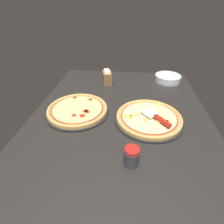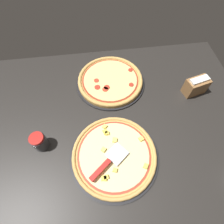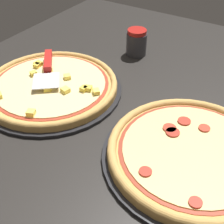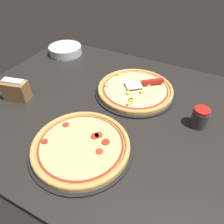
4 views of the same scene
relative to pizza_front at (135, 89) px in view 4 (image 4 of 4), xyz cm
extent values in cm
cube|color=black|center=(1.16, 17.73, -4.09)|extent=(155.44, 113.32, 3.60)
cylinder|color=black|center=(0.00, -0.01, -1.79)|extent=(42.41, 42.41, 1.00)
cylinder|color=tan|center=(0.00, -0.01, -0.49)|extent=(39.87, 39.87, 1.60)
torus|color=tan|center=(0.00, -0.01, 0.31)|extent=(39.87, 39.87, 1.83)
cylinder|color=#A33823|center=(0.00, -0.01, 0.38)|extent=(34.65, 34.65, 0.15)
cylinder|color=beige|center=(0.00, -0.01, 0.51)|extent=(32.69, 32.69, 0.40)
cube|color=yellow|center=(-2.10, 10.69, 1.33)|extent=(1.91, 1.72, 1.25)
cube|color=#F9E05B|center=(-2.85, 14.55, 1.33)|extent=(2.76, 2.77, 1.25)
cube|color=#F4D64C|center=(-4.94, -9.77, 1.33)|extent=(2.20, 2.00, 1.25)
cube|color=yellow|center=(3.44, 1.83, 1.33)|extent=(2.89, 2.87, 1.25)
cube|color=yellow|center=(-2.98, 11.59, 1.33)|extent=(2.63, 2.82, 1.25)
cube|color=#F9E05B|center=(-4.72, 2.67, 1.33)|extent=(2.74, 2.76, 1.25)
cube|color=yellow|center=(-5.92, -10.20, 1.33)|extent=(2.52, 2.39, 1.25)
cube|color=#F4D64C|center=(-5.27, -5.18, 1.33)|extent=(2.49, 2.70, 1.25)
cube|color=#F4D64C|center=(13.19, -7.37, 1.33)|extent=(2.72, 2.83, 1.25)
cube|color=#F9E05B|center=(13.99, 5.62, 1.33)|extent=(2.69, 2.70, 1.25)
cube|color=#F9E05B|center=(1.53, 6.66, 1.33)|extent=(2.57, 2.68, 1.25)
cube|color=#F4D64C|center=(-0.69, -7.32, 1.33)|extent=(2.37, 2.28, 1.25)
cylinder|color=black|center=(3.97, 45.74, -1.79)|extent=(41.55, 41.55, 1.00)
cylinder|color=tan|center=(3.97, 45.74, -0.46)|extent=(39.06, 39.06, 1.66)
torus|color=tan|center=(3.97, 45.74, 0.37)|extent=(39.06, 39.06, 2.13)
cylinder|color=maroon|center=(3.97, 45.74, 0.45)|extent=(33.95, 33.95, 0.15)
cylinder|color=#E5C67A|center=(3.97, 45.74, 0.57)|extent=(32.03, 32.03, 0.40)
cylinder|color=#AD2D1E|center=(1.40, 39.66, 0.97)|extent=(3.42, 3.42, 0.40)
cylinder|color=#AD2D1E|center=(17.32, 51.33, 0.97)|extent=(2.72, 2.72, 0.40)
cylinder|color=#B73823|center=(0.11, 38.38, 0.97)|extent=(3.34, 3.34, 0.40)
cylinder|color=#B73823|center=(-4.39, 45.60, 0.97)|extent=(2.85, 2.85, 0.40)
cylinder|color=#AD2D1E|center=(15.62, 39.71, 0.97)|extent=(2.81, 2.81, 0.40)
cylinder|color=#AD2D1E|center=(-4.28, 40.41, 0.97)|extent=(3.29, 3.29, 0.40)
cube|color=silver|center=(0.68, -0.40, 2.07)|extent=(11.41, 11.29, 0.24)
cube|color=red|center=(-7.09, -6.76, 2.95)|extent=(10.39, 9.06, 2.00)
cylinder|color=silver|center=(60.59, -20.50, -1.94)|extent=(22.07, 22.07, 0.70)
cylinder|color=silver|center=(60.59, -20.50, -1.24)|extent=(22.07, 22.07, 0.70)
cylinder|color=silver|center=(60.59, -20.50, -0.54)|extent=(22.07, 22.07, 0.70)
cylinder|color=silver|center=(60.59, -20.50, 0.16)|extent=(22.07, 22.07, 0.70)
cylinder|color=silver|center=(60.59, -20.50, 0.86)|extent=(22.07, 22.07, 0.70)
cylinder|color=silver|center=(60.59, -20.50, 1.56)|extent=(22.07, 22.07, 0.70)
cylinder|color=silver|center=(60.59, -20.50, 2.26)|extent=(22.07, 22.07, 0.70)
cylinder|color=silver|center=(60.59, -20.50, 2.96)|extent=(22.07, 22.07, 0.70)
cylinder|color=#333338|center=(-34.58, 10.20, 1.67)|extent=(7.26, 7.26, 7.92)
cylinder|color=#B21E19|center=(-34.58, 10.20, 6.33)|extent=(6.68, 6.68, 1.40)
cube|color=olive|center=(51.57, 32.38, 2.67)|extent=(13.86, 9.73, 9.92)
cube|color=white|center=(51.57, 32.38, 8.23)|extent=(11.28, 6.25, 1.20)
camera|label=1|loc=(-88.46, 13.24, 62.33)|focal=28.00mm
camera|label=2|loc=(-4.28, -24.24, 80.85)|focal=28.00mm
camera|label=3|loc=(56.24, 56.88, 51.46)|focal=50.00mm
camera|label=4|loc=(-32.92, 90.22, 66.15)|focal=35.00mm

